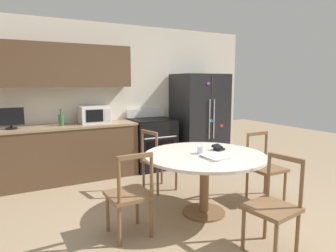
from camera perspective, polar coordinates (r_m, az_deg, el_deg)
name	(u,v)px	position (r m, az deg, el deg)	size (l,w,h in m)	color
ground_plane	(205,222)	(3.61, 7.11, -17.70)	(14.00, 14.00, 0.00)	#9E8466
back_wall	(108,90)	(5.46, -11.37, 6.82)	(5.20, 0.44, 2.60)	silver
kitchen_counter	(67,153)	(5.11, -18.61, -4.85)	(2.23, 0.64, 0.90)	brown
refrigerator	(199,119)	(5.89, 5.98, 1.36)	(0.94, 0.80, 1.73)	black
oven_range	(152,143)	(5.52, -3.01, -3.26)	(0.75, 0.68, 1.08)	black
microwave	(95,115)	(5.15, -13.81, 2.12)	(0.48, 0.35, 0.28)	white
countertop_tv	(11,118)	(4.91, -27.80, 1.40)	(0.36, 0.16, 0.31)	black
counter_bottle	(61,119)	(5.01, -19.67, 1.18)	(0.08, 0.08, 0.26)	#2D6B38
dining_table	(205,163)	(3.61, 6.99, -7.05)	(1.44, 1.44, 0.74)	beige
dining_chair_near	(273,207)	(3.04, 19.40, -14.36)	(0.48, 0.48, 0.90)	brown
dining_chair_left	(130,195)	(3.16, -7.31, -12.99)	(0.43, 0.43, 0.90)	brown
dining_chair_far	(158,161)	(4.40, -1.88, -6.73)	(0.49, 0.49, 0.90)	brown
dining_chair_right	(265,168)	(4.28, 17.95, -7.59)	(0.42, 0.42, 0.90)	brown
candle_glass	(201,151)	(3.59, 6.26, -4.66)	(0.09, 0.09, 0.09)	silver
wallet	(218,148)	(3.80, 9.54, -4.16)	(0.15, 0.15, 0.07)	black
mail_stack	(214,157)	(3.41, 8.83, -5.87)	(0.27, 0.33, 0.02)	white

